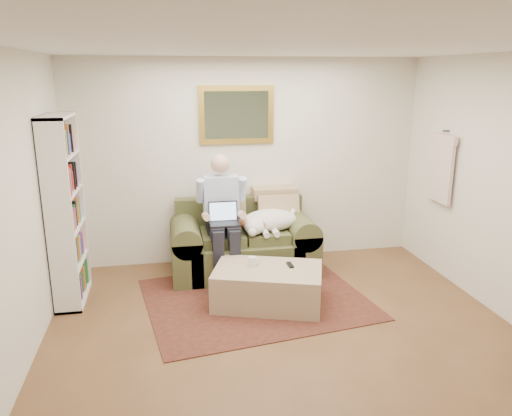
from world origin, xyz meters
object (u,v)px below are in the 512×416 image
object	(u,v)px
sleeping_dog	(270,220)
bookshelf	(65,211)
coffee_mug	(252,261)
laptop	(224,218)
ottoman	(268,286)
seated_man	(223,219)
sofa	(243,248)

from	to	relation	value
sleeping_dog	bookshelf	bearing A→B (deg)	-171.73
sleeping_dog	coffee_mug	bearing A→B (deg)	-115.15
laptop	bookshelf	distance (m)	1.73
laptop	coffee_mug	size ratio (longest dim) A/B	3.42
laptop	bookshelf	bearing A→B (deg)	-173.59
sleeping_dog	coffee_mug	world-z (taller)	sleeping_dog
sleeping_dog	ottoman	distance (m)	1.01
sleeping_dog	ottoman	world-z (taller)	sleeping_dog
seated_man	bookshelf	xyz separation A→B (m)	(-1.70, -0.26, 0.26)
laptop	ottoman	size ratio (longest dim) A/B	0.30
seated_man	coffee_mug	bearing A→B (deg)	-72.11
laptop	seated_man	bearing A→B (deg)	90.00
coffee_mug	sofa	bearing A→B (deg)	87.20
sleeping_dog	laptop	bearing A→B (deg)	-166.36
coffee_mug	ottoman	bearing A→B (deg)	-35.80
ottoman	bookshelf	world-z (taller)	bookshelf
sofa	seated_man	size ratio (longest dim) A/B	1.19
sofa	ottoman	world-z (taller)	sofa
seated_man	coffee_mug	xyz separation A→B (m)	(0.22, -0.69, -0.28)
sofa	seated_man	distance (m)	0.54
sofa	ottoman	bearing A→B (deg)	-83.51
seated_man	sofa	bearing A→B (deg)	31.45
ottoman	bookshelf	distance (m)	2.29
sofa	coffee_mug	xyz separation A→B (m)	(-0.04, -0.85, 0.15)
seated_man	laptop	bearing A→B (deg)	-90.00
bookshelf	coffee_mug	bearing A→B (deg)	-12.60
bookshelf	seated_man	bearing A→B (deg)	8.66
seated_man	sleeping_dog	world-z (taller)	seated_man
laptop	bookshelf	size ratio (longest dim) A/B	0.17
laptop	ottoman	distance (m)	1.00
sofa	laptop	world-z (taller)	laptop
sleeping_dog	bookshelf	size ratio (longest dim) A/B	0.36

